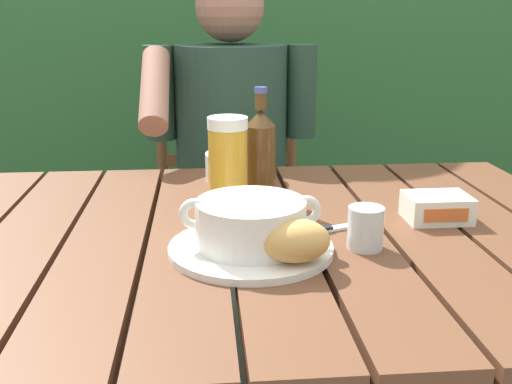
# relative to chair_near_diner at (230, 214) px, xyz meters

# --- Properties ---
(dining_table) EXTENTS (1.24, 0.90, 0.74)m
(dining_table) POSITION_rel_chair_near_diner_xyz_m (0.02, -0.89, 0.18)
(dining_table) COLOR brown
(dining_table) RESTS_ON ground_plane
(hedge_backdrop) EXTENTS (3.62, 0.88, 2.48)m
(hedge_backdrop) POSITION_rel_chair_near_diner_xyz_m (-0.05, 0.92, 0.52)
(hedge_backdrop) COLOR #2C5D2F
(hedge_backdrop) RESTS_ON ground_plane
(chair_near_diner) EXTENTS (0.49, 0.48, 0.92)m
(chair_near_diner) POSITION_rel_chair_near_diner_xyz_m (0.00, 0.00, 0.00)
(chair_near_diner) COLOR brown
(chair_near_diner) RESTS_ON ground_plane
(person_eating) EXTENTS (0.48, 0.47, 1.23)m
(person_eating) POSITION_rel_chair_near_diner_xyz_m (-0.00, -0.20, 0.25)
(person_eating) COLOR #264031
(person_eating) RESTS_ON ground_plane
(serving_plate) EXTENTS (0.26, 0.26, 0.01)m
(serving_plate) POSITION_rel_chair_near_diner_xyz_m (-0.01, -0.98, 0.28)
(serving_plate) COLOR white
(serving_plate) RESTS_ON dining_table
(soup_bowl) EXTENTS (0.23, 0.18, 0.08)m
(soup_bowl) POSITION_rel_chair_near_diner_xyz_m (-0.01, -0.98, 0.32)
(soup_bowl) COLOR white
(soup_bowl) RESTS_ON serving_plate
(bread_roll) EXTENTS (0.11, 0.08, 0.07)m
(bread_roll) POSITION_rel_chair_near_diner_xyz_m (0.05, -1.05, 0.31)
(bread_roll) COLOR tan
(bread_roll) RESTS_ON serving_plate
(beer_glass) EXTENTS (0.08, 0.08, 0.18)m
(beer_glass) POSITION_rel_chair_near_diner_xyz_m (-0.04, -0.75, 0.36)
(beer_glass) COLOR gold
(beer_glass) RESTS_ON dining_table
(beer_bottle) EXTENTS (0.06, 0.06, 0.23)m
(beer_bottle) POSITION_rel_chair_near_diner_xyz_m (0.03, -0.69, 0.36)
(beer_bottle) COLOR #503315
(beer_bottle) RESTS_ON dining_table
(water_glass_small) EXTENTS (0.06, 0.06, 0.07)m
(water_glass_small) POSITION_rel_chair_near_diner_xyz_m (0.18, -0.98, 0.30)
(water_glass_small) COLOR silver
(water_glass_small) RESTS_ON dining_table
(butter_tub) EXTENTS (0.12, 0.09, 0.05)m
(butter_tub) POSITION_rel_chair_near_diner_xyz_m (0.34, -0.86, 0.29)
(butter_tub) COLOR white
(butter_tub) RESTS_ON dining_table
(table_knife) EXTENTS (0.16, 0.08, 0.01)m
(table_knife) POSITION_rel_chair_near_diner_xyz_m (0.13, -0.90, 0.27)
(table_knife) COLOR silver
(table_knife) RESTS_ON dining_table
(diner_bowl) EXTENTS (0.16, 0.16, 0.06)m
(diner_bowl) POSITION_rel_chair_near_diner_xyz_m (-0.00, -0.55, 0.30)
(diner_bowl) COLOR white
(diner_bowl) RESTS_ON dining_table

